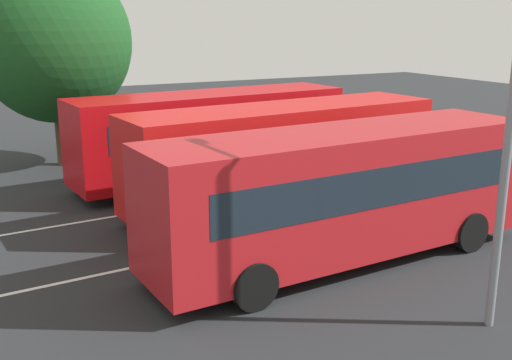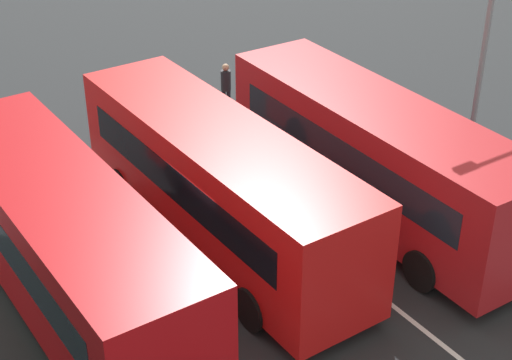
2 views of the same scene
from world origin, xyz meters
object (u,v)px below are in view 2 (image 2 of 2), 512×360
bus_center_left (218,182)px  street_lamp (481,29)px  bus_far_left (375,154)px  bus_center_right (65,241)px  pedestrian (226,85)px

bus_center_left → street_lamp: bearing=-96.1°
bus_far_left → bus_center_right: bearing=85.9°
pedestrian → street_lamp: street_lamp is taller
bus_center_left → pedestrian: 7.37m
bus_center_right → pedestrian: (7.06, -7.40, -0.68)m
bus_center_left → bus_far_left: bearing=-105.2°
bus_far_left → pedestrian: bearing=0.4°
pedestrian → street_lamp: bearing=55.0°
bus_far_left → street_lamp: (0.58, -3.60, 2.45)m
pedestrian → street_lamp: 8.34m
bus_center_right → pedestrian: bearing=-51.4°
bus_center_left → street_lamp: 8.00m
bus_far_left → bus_center_left: bearing=76.4°
pedestrian → street_lamp: size_ratio=0.24×
bus_center_right → pedestrian: 10.25m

